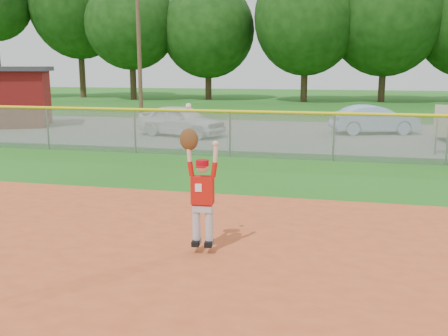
# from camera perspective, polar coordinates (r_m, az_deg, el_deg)

# --- Properties ---
(ground) EXTENTS (120.00, 120.00, 0.00)m
(ground) POSITION_cam_1_polar(r_m,az_deg,el_deg) (7.41, -16.28, -12.29)
(ground) COLOR #1E5F15
(ground) RESTS_ON ground
(parking_strip) EXTENTS (44.00, 10.00, 0.03)m
(parking_strip) POSITION_cam_1_polar(r_m,az_deg,el_deg) (22.34, 3.94, 4.00)
(parking_strip) COLOR slate
(parking_strip) RESTS_ON ground
(car_white_a) EXTENTS (4.14, 2.58, 1.31)m
(car_white_a) POSITION_cam_1_polar(r_m,az_deg,el_deg) (21.32, -4.91, 5.44)
(car_white_a) COLOR white
(car_white_a) RESTS_ON parking_strip
(car_blue) EXTENTS (3.99, 2.37, 1.24)m
(car_blue) POSITION_cam_1_polar(r_m,az_deg,el_deg) (22.90, 16.83, 5.32)
(car_blue) COLOR #8CB2D1
(car_blue) RESTS_ON parking_strip
(utility_shed) EXTENTS (4.82, 4.39, 2.93)m
(utility_shed) POSITION_cam_1_polar(r_m,az_deg,el_deg) (26.80, -23.25, 7.54)
(utility_shed) COLOR #570E0C
(utility_shed) RESTS_ON ground
(outfield_fence) EXTENTS (40.06, 0.10, 1.55)m
(outfield_fence) POSITION_cam_1_polar(r_m,az_deg,el_deg) (16.38, 0.69, 4.34)
(outfield_fence) COLOR gray
(outfield_fence) RESTS_ON ground
(power_lines) EXTENTS (19.40, 0.24, 9.00)m
(power_lines) POSITION_cam_1_polar(r_m,az_deg,el_deg) (28.04, 8.16, 14.99)
(power_lines) COLOR #4C3823
(power_lines) RESTS_ON ground
(tree_line) EXTENTS (62.37, 13.00, 14.43)m
(tree_line) POSITION_cam_1_polar(r_m,az_deg,el_deg) (44.09, 10.05, 17.36)
(tree_line) COLOR #422D1C
(tree_line) RESTS_ON ground
(ballplayer) EXTENTS (0.61, 0.27, 2.24)m
(ballplayer) POSITION_cam_1_polar(r_m,az_deg,el_deg) (7.77, -2.70, -2.34)
(ballplayer) COLOR silver
(ballplayer) RESTS_ON ground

